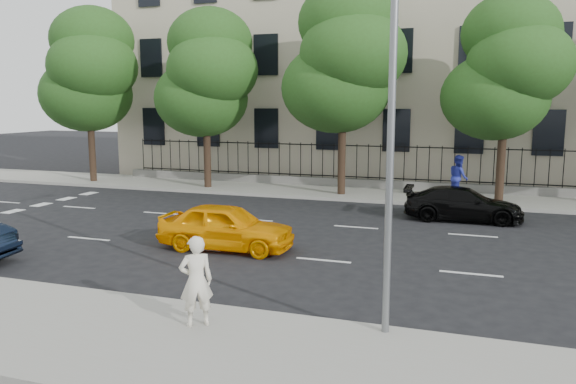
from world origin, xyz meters
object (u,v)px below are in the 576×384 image
(yellow_taxi, at_px, (226,227))
(black_sedan, at_px, (463,204))
(woman_near, at_px, (196,281))
(street_light, at_px, (397,64))

(yellow_taxi, height_order, black_sedan, yellow_taxi)
(black_sedan, xyz_separation_m, woman_near, (-4.62, -12.63, 0.41))
(street_light, xyz_separation_m, black_sedan, (1.09, 11.24, -4.51))
(street_light, xyz_separation_m, woman_near, (-3.53, -1.39, -4.10))
(black_sedan, relative_size, woman_near, 2.44)
(yellow_taxi, relative_size, black_sedan, 0.95)
(black_sedan, bearing_deg, yellow_taxi, 133.43)
(yellow_taxi, xyz_separation_m, woman_near, (2.10, -5.90, 0.34))
(street_light, distance_m, woman_near, 5.59)
(street_light, distance_m, black_sedan, 12.16)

